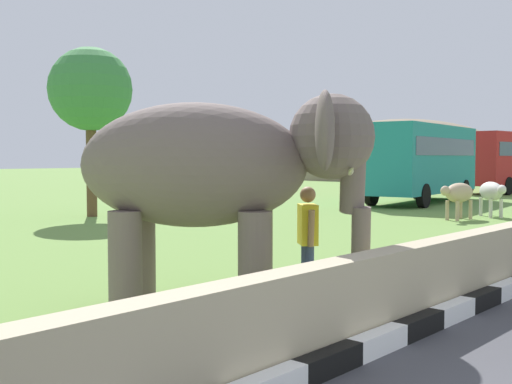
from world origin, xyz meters
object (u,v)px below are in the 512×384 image
at_px(cow_near, 459,194).
at_px(bus_teal, 421,157).
at_px(person_handler, 308,237).
at_px(bus_red, 510,157).
at_px(elephant, 221,169).
at_px(cow_mid, 492,192).

bearing_deg(cow_near, bus_teal, 36.42).
height_order(person_handler, cow_near, person_handler).
bearing_deg(bus_teal, bus_red, 1.30).
height_order(elephant, cow_near, elephant).
bearing_deg(elephant, bus_teal, 20.55).
xyz_separation_m(elephant, person_handler, (1.17, -0.60, -1.00)).
xyz_separation_m(bus_teal, cow_near, (-6.40, -4.72, -1.21)).
relative_size(person_handler, bus_teal, 0.19).
bearing_deg(bus_teal, elephant, -159.45).
height_order(elephant, bus_teal, bus_teal).
bearing_deg(person_handler, cow_near, 15.42).
bearing_deg(bus_teal, cow_near, -143.58).
bearing_deg(cow_mid, bus_teal, 47.72).
bearing_deg(bus_red, elephant, -166.11).
relative_size(person_handler, cow_near, 0.87).
bearing_deg(elephant, bus_red, 13.89).
distance_m(bus_red, cow_near, 18.78).
distance_m(bus_red, cow_mid, 17.26).
height_order(bus_teal, cow_near, bus_teal).
bearing_deg(bus_red, cow_mid, -161.67).
bearing_deg(cow_mid, person_handler, -167.89).
height_order(bus_red, cow_mid, bus_red).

